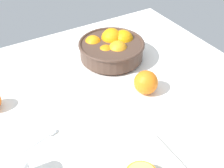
# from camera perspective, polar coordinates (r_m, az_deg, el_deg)

# --- Properties ---
(ground_plane) EXTENTS (1.21, 1.07, 0.03)m
(ground_plane) POSITION_cam_1_polar(r_m,az_deg,el_deg) (1.04, -2.15, -3.98)
(ground_plane) COLOR white
(fruit_bowl) EXTENTS (0.27, 0.27, 0.11)m
(fruit_bowl) POSITION_cam_1_polar(r_m,az_deg,el_deg) (1.22, -0.04, 6.91)
(fruit_bowl) COLOR #473328
(fruit_bowl) RESTS_ON ground_plane
(loose_orange_1) EXTENTS (0.09, 0.09, 0.09)m
(loose_orange_1) POSITION_cam_1_polar(r_m,az_deg,el_deg) (1.05, 6.56, 0.31)
(loose_orange_1) COLOR orange
(loose_orange_1) RESTS_ON ground_plane
(spoon) EXTENTS (0.15, 0.05, 0.01)m
(spoon) POSITION_cam_1_polar(r_m,az_deg,el_deg) (0.93, -13.15, -10.16)
(spoon) COLOR silver
(spoon) RESTS_ON ground_plane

